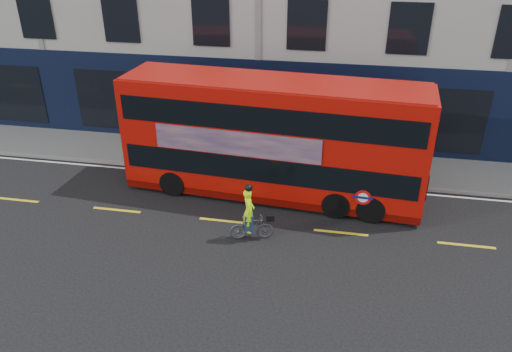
# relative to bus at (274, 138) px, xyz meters

# --- Properties ---
(ground) EXTENTS (120.00, 120.00, 0.00)m
(ground) POSITION_rel_bus_xyz_m (-1.33, -3.80, -2.26)
(ground) COLOR black
(ground) RESTS_ON ground
(pavement) EXTENTS (60.00, 3.00, 0.12)m
(pavement) POSITION_rel_bus_xyz_m (-1.33, 2.70, -2.20)
(pavement) COLOR gray
(pavement) RESTS_ON ground
(kerb) EXTENTS (60.00, 0.12, 0.13)m
(kerb) POSITION_rel_bus_xyz_m (-1.33, 1.20, -2.19)
(kerb) COLOR gray
(kerb) RESTS_ON ground
(road_edge_line) EXTENTS (58.00, 0.10, 0.01)m
(road_edge_line) POSITION_rel_bus_xyz_m (-1.33, 0.90, -2.25)
(road_edge_line) COLOR silver
(road_edge_line) RESTS_ON ground
(lane_dashes) EXTENTS (58.00, 0.12, 0.01)m
(lane_dashes) POSITION_rel_bus_xyz_m (-1.33, -2.30, -2.25)
(lane_dashes) COLOR gold
(lane_dashes) RESTS_ON ground
(bus) EXTENTS (11.08, 3.32, 4.40)m
(bus) POSITION_rel_bus_xyz_m (0.00, 0.00, 0.00)
(bus) COLOR #B50E07
(bus) RESTS_ON ground
(cyclist) EXTENTS (1.48, 0.74, 2.02)m
(cyclist) POSITION_rel_bus_xyz_m (-0.24, -3.16, -1.57)
(cyclist) COLOR #4F5155
(cyclist) RESTS_ON ground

